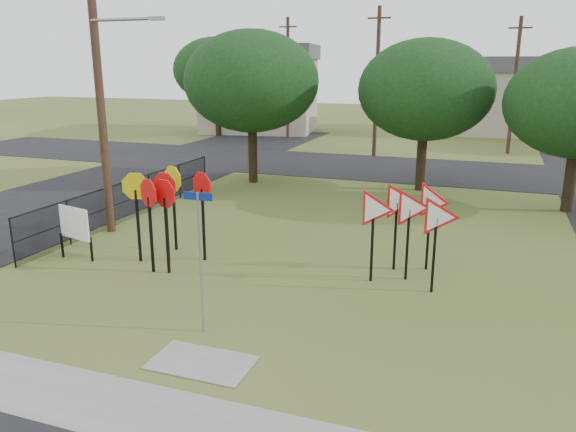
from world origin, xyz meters
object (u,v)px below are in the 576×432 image
Objects in this scene: stop_sign_cluster at (165,197)px; yield_sign_cluster at (409,211)px; street_name_sign at (200,254)px; info_board at (74,225)px.

yield_sign_cluster is at bearing 9.56° from stop_sign_cluster.
street_name_sign is at bearing -49.41° from stop_sign_cluster.
stop_sign_cluster is (-3.08, 3.59, 0.19)m from street_name_sign.
stop_sign_cluster is 2.96m from info_board.
yield_sign_cluster is 1.71× the size of info_board.
stop_sign_cluster is 1.67× the size of info_board.
stop_sign_cluster reaches higher than yield_sign_cluster.
info_board is at bearing -168.99° from yield_sign_cluster.
street_name_sign reaches higher than stop_sign_cluster.
street_name_sign is at bearing -127.89° from yield_sign_cluster.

